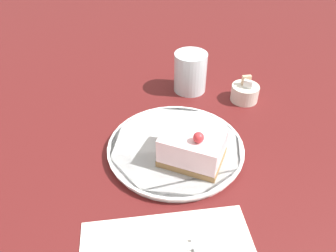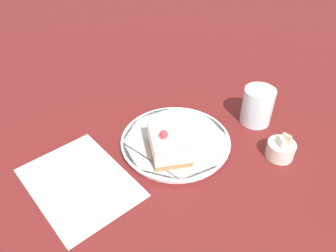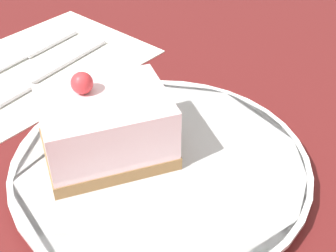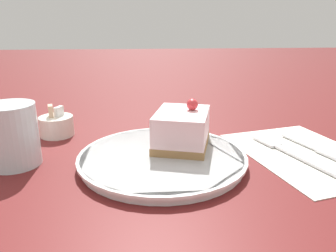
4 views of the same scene
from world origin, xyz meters
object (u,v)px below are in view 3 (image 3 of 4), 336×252
(cake_slice, at_px, (106,127))
(fork, at_px, (41,76))
(knife, at_px, (35,50))
(plate, at_px, (161,165))

(cake_slice, bearing_deg, fork, 12.80)
(knife, bearing_deg, plate, 162.09)
(plate, relative_size, knife, 1.63)
(cake_slice, bearing_deg, plate, -120.87)
(cake_slice, bearing_deg, knife, 9.13)
(cake_slice, height_order, fork, cake_slice)
(plate, height_order, knife, plate)
(plate, height_order, cake_slice, cake_slice)
(plate, bearing_deg, cake_slice, 43.77)
(fork, bearing_deg, cake_slice, 158.01)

